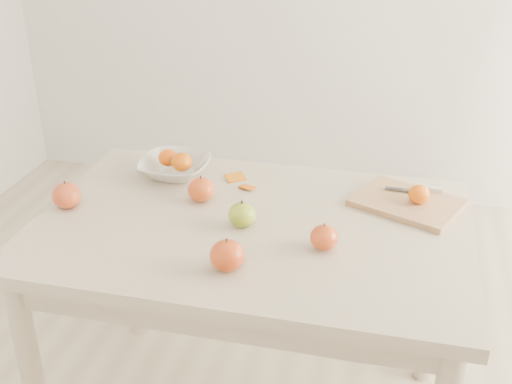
# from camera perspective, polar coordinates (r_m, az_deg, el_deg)

# --- Properties ---
(table) EXTENTS (1.20, 0.80, 0.75)m
(table) POSITION_cam_1_polar(r_m,az_deg,el_deg) (1.83, -0.37, -5.41)
(table) COLOR beige
(table) RESTS_ON ground
(cutting_board) EXTENTS (0.35, 0.31, 0.02)m
(cutting_board) POSITION_cam_1_polar(r_m,az_deg,el_deg) (1.92, 13.29, -0.92)
(cutting_board) COLOR tan
(cutting_board) RESTS_ON table
(board_tangerine) EXTENTS (0.06, 0.06, 0.05)m
(board_tangerine) POSITION_cam_1_polar(r_m,az_deg,el_deg) (1.89, 14.29, -0.18)
(board_tangerine) COLOR #D85307
(board_tangerine) RESTS_ON cutting_board
(fruit_bowl) EXTENTS (0.22, 0.22, 0.05)m
(fruit_bowl) POSITION_cam_1_polar(r_m,az_deg,el_deg) (2.06, -7.23, 2.20)
(fruit_bowl) COLOR silver
(fruit_bowl) RESTS_ON table
(bowl_tangerine_near) EXTENTS (0.06, 0.06, 0.05)m
(bowl_tangerine_near) POSITION_cam_1_polar(r_m,az_deg,el_deg) (2.06, -7.83, 3.05)
(bowl_tangerine_near) COLOR #D55E07
(bowl_tangerine_near) RESTS_ON fruit_bowl
(bowl_tangerine_far) EXTENTS (0.07, 0.07, 0.06)m
(bowl_tangerine_far) POSITION_cam_1_polar(r_m,az_deg,el_deg) (2.02, -6.62, 2.68)
(bowl_tangerine_far) COLOR #CF6307
(bowl_tangerine_far) RESTS_ON fruit_bowl
(orange_peel_a) EXTENTS (0.07, 0.07, 0.01)m
(orange_peel_a) POSITION_cam_1_polar(r_m,az_deg,el_deg) (2.03, -1.84, 1.20)
(orange_peel_a) COLOR #CC650E
(orange_peel_a) RESTS_ON table
(orange_peel_b) EXTENTS (0.05, 0.05, 0.01)m
(orange_peel_b) POSITION_cam_1_polar(r_m,az_deg,el_deg) (1.97, -0.77, 0.37)
(orange_peel_b) COLOR #C5550D
(orange_peel_b) RESTS_ON table
(paring_knife) EXTENTS (0.17, 0.05, 0.01)m
(paring_knife) POSITION_cam_1_polar(r_m,az_deg,el_deg) (1.97, 14.74, 0.28)
(paring_knife) COLOR white
(paring_knife) RESTS_ON cutting_board
(apple_green) EXTENTS (0.08, 0.08, 0.07)m
(apple_green) POSITION_cam_1_polar(r_m,az_deg,el_deg) (1.75, -1.24, -2.03)
(apple_green) COLOR olive
(apple_green) RESTS_ON table
(apple_red_a) EXTENTS (0.08, 0.08, 0.07)m
(apple_red_a) POSITION_cam_1_polar(r_m,az_deg,el_deg) (1.89, -4.89, 0.22)
(apple_red_a) COLOR maroon
(apple_red_a) RESTS_ON table
(apple_red_c) EXTENTS (0.09, 0.09, 0.08)m
(apple_red_c) POSITION_cam_1_polar(r_m,az_deg,el_deg) (1.56, -2.59, -5.66)
(apple_red_c) COLOR #930E07
(apple_red_c) RESTS_ON table
(apple_red_e) EXTENTS (0.07, 0.07, 0.07)m
(apple_red_e) POSITION_cam_1_polar(r_m,az_deg,el_deg) (1.66, 6.07, -4.04)
(apple_red_e) COLOR #9F190A
(apple_red_e) RESTS_ON table
(apple_red_d) EXTENTS (0.08, 0.08, 0.08)m
(apple_red_d) POSITION_cam_1_polar(r_m,az_deg,el_deg) (1.92, -16.48, -0.28)
(apple_red_d) COLOR maroon
(apple_red_d) RESTS_ON table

